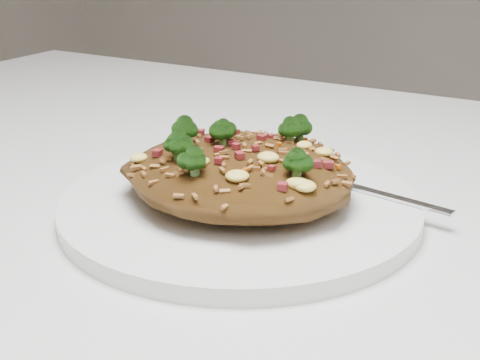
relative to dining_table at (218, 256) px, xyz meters
name	(u,v)px	position (x,y,z in m)	size (l,w,h in m)	color
dining_table	(218,256)	(0.00, 0.00, 0.00)	(1.20, 0.80, 0.75)	silver
plate	(240,205)	(0.07, -0.07, 0.10)	(0.29, 0.29, 0.01)	white
fried_rice	(240,164)	(0.07, -0.07, 0.13)	(0.19, 0.17, 0.07)	brown
fork	(368,191)	(0.15, -0.01, 0.11)	(0.16, 0.04, 0.00)	silver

